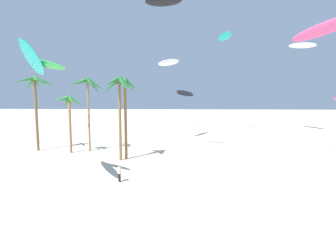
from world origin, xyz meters
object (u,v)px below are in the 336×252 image
Objects in this scene: flying_kite_8 at (324,29)px; person_foreground_walker at (119,172)px; flying_kite_4 at (302,45)px; flying_kite_10 at (33,59)px; flying_kite_5 at (163,1)px; flying_kite_0 at (185,93)px; flying_kite_11 at (46,64)px; flying_kite_7 at (225,36)px; flying_kite_2 at (169,62)px; palm_tree_3 at (119,90)px; palm_tree_4 at (125,94)px; palm_tree_1 at (69,105)px; palm_tree_2 at (88,88)px; palm_tree_0 at (35,88)px.

flying_kite_8 is 10.40× the size of person_foreground_walker.
flying_kite_10 is (-38.35, -37.01, -7.26)m from flying_kite_4.
flying_kite_5 is 19.75m from flying_kite_8.
flying_kite_11 is at bearing -115.21° from flying_kite_0.
flying_kite_2 is at bearing 167.73° from flying_kite_7.
palm_tree_3 is at bearing -99.56° from flying_kite_2.
flying_kite_4 is (33.10, 26.87, 9.76)m from palm_tree_3.
palm_tree_4 reaches higher than flying_kite_0.
palm_tree_1 is 0.49× the size of flying_kite_2.
flying_kite_8 is (29.97, -5.14, 6.74)m from palm_tree_2.
palm_tree_2 is 14.21m from flying_kite_11.
palm_tree_1 is 0.64× the size of flying_kite_10.
flying_kite_0 is 31.20m from flying_kite_11.
flying_kite_5 is at bearing 51.67° from flying_kite_10.
flying_kite_7 is at bearing 66.89° from person_foreground_walker.
flying_kite_4 is at bearing 0.62° from flying_kite_7.
palm_tree_1 is at bearing 158.44° from palm_tree_4.
palm_tree_1 is at bearing 175.63° from flying_kite_5.
flying_kite_5 is (-27.87, -23.76, 1.73)m from flying_kite_4.
flying_kite_5 is 1.21× the size of flying_kite_8.
flying_kite_2 is (10.62, 23.95, 6.23)m from palm_tree_2.
flying_kite_0 is at bearing 66.48° from palm_tree_3.
flying_kite_5 reaches higher than person_foreground_walker.
flying_kite_4 is 1.14× the size of flying_kite_8.
palm_tree_3 is 0.63× the size of flying_kite_2.
flying_kite_0 is 5.56× the size of person_foreground_walker.
flying_kite_4 is 53.79m from flying_kite_10.
flying_kite_2 is (18.47, 23.76, 6.26)m from palm_tree_0.
flying_kite_4 reaches higher than palm_tree_0.
palm_tree_0 is 22.45m from person_foreground_walker.
flying_kite_10 is at bearing -107.60° from flying_kite_11.
flying_kite_11 reaches higher than palm_tree_3.
palm_tree_2 is at bearing 91.63° from flying_kite_10.
flying_kite_10 is (-10.48, -13.26, -8.99)m from flying_kite_5.
palm_tree_0 is 38.73m from flying_kite_7.
flying_kite_7 is at bearing 63.76° from flying_kite_5.
flying_kite_10 is at bearing -168.23° from person_foreground_walker.
flying_kite_7 is at bearing 42.27° from palm_tree_1.
flying_kite_0 is 0.73× the size of flying_kite_10.
flying_kite_2 is 34.95m from flying_kite_8.
palm_tree_0 is 0.55× the size of flying_kite_4.
flying_kite_10 is 1.07× the size of flying_kite_11.
flying_kite_7 is (11.62, 23.58, 0.21)m from flying_kite_5.
flying_kite_7 is at bearing 58.56° from flying_kite_11.
palm_tree_2 is at bearing 168.51° from flying_kite_5.
flying_kite_2 reaches higher than palm_tree_3.
flying_kite_4 is (38.79, 21.54, 9.35)m from palm_tree_2.
flying_kite_8 is at bearing -74.35° from flying_kite_7.
flying_kite_10 is at bearing -104.48° from flying_kite_2.
flying_kite_10 is (-5.78, -10.90, 2.99)m from palm_tree_4.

